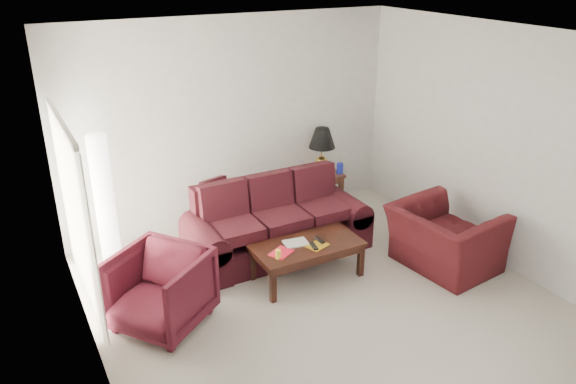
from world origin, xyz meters
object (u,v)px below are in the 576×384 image
object	(u,v)px
sofa	(278,219)
end_table	(320,191)
coffee_table	(307,261)
armchair_left	(160,290)
armchair_right	(445,238)
floor_lamp	(105,202)

from	to	relation	value
sofa	end_table	bearing A→B (deg)	31.18
sofa	coffee_table	distance (m)	0.77
end_table	armchair_left	bearing A→B (deg)	-150.62
armchair_left	coffee_table	world-z (taller)	armchair_left
armchair_right	coffee_table	bearing A→B (deg)	63.46
armchair_left	sofa	bearing A→B (deg)	76.91
sofa	floor_lamp	world-z (taller)	floor_lamp
sofa	armchair_left	world-z (taller)	sofa
armchair_left	armchair_right	size ratio (longest dim) A/B	0.77
sofa	floor_lamp	xyz separation A→B (m)	(-2.04, 0.74, 0.40)
floor_lamp	armchair_right	size ratio (longest dim) A/B	1.45
coffee_table	sofa	bearing A→B (deg)	68.71
sofa	armchair_left	distance (m)	2.02
armchair_right	coffee_table	xyz separation A→B (m)	(-1.68, 0.60, -0.17)
armchair_left	armchair_right	xyz separation A→B (m)	(3.55, -0.52, -0.03)
sofa	armchair_right	bearing A→B (deg)	-43.76
sofa	armchair_right	size ratio (longest dim) A/B	1.96
end_table	armchair_right	world-z (taller)	armchair_right
sofa	end_table	distance (m)	1.52
armchair_left	coffee_table	distance (m)	1.88
armchair_left	end_table	bearing A→B (deg)	82.63
sofa	end_table	xyz separation A→B (m)	(1.20, 0.91, -0.18)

